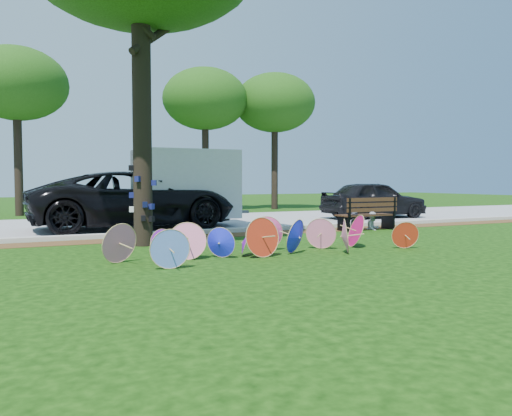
{
  "coord_description": "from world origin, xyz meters",
  "views": [
    {
      "loc": [
        -4.52,
        -8.56,
        1.53
      ],
      "look_at": [
        0.5,
        2.0,
        0.9
      ],
      "focal_mm": 35.0,
      "sensor_mm": 36.0,
      "label": 1
    }
  ],
  "objects_px": {
    "dark_pickup": "(374,200)",
    "person_right": "(373,212)",
    "cargo_trailer": "(186,184)",
    "person_left": "(355,212)",
    "black_van": "(135,200)",
    "park_bench": "(365,214)",
    "parasol_pile": "(262,237)"
  },
  "relations": [
    {
      "from": "cargo_trailer",
      "to": "black_van",
      "type": "bearing_deg",
      "value": 179.41
    },
    {
      "from": "park_bench",
      "to": "person_left",
      "type": "height_order",
      "value": "person_left"
    },
    {
      "from": "person_right",
      "to": "black_van",
      "type": "bearing_deg",
      "value": 145.03
    },
    {
      "from": "black_van",
      "to": "dark_pickup",
      "type": "bearing_deg",
      "value": -90.2
    },
    {
      "from": "parasol_pile",
      "to": "dark_pickup",
      "type": "relative_size",
      "value": 1.55
    },
    {
      "from": "parasol_pile",
      "to": "person_left",
      "type": "distance_m",
      "value": 5.93
    },
    {
      "from": "cargo_trailer",
      "to": "person_left",
      "type": "bearing_deg",
      "value": -37.68
    },
    {
      "from": "park_bench",
      "to": "dark_pickup",
      "type": "bearing_deg",
      "value": 47.89
    },
    {
      "from": "black_van",
      "to": "cargo_trailer",
      "type": "height_order",
      "value": "cargo_trailer"
    },
    {
      "from": "cargo_trailer",
      "to": "person_right",
      "type": "distance_m",
      "value": 6.23
    },
    {
      "from": "cargo_trailer",
      "to": "parasol_pile",
      "type": "bearing_deg",
      "value": -92.86
    },
    {
      "from": "park_bench",
      "to": "black_van",
      "type": "bearing_deg",
      "value": 149.53
    },
    {
      "from": "person_right",
      "to": "parasol_pile",
      "type": "bearing_deg",
      "value": -155.64
    },
    {
      "from": "cargo_trailer",
      "to": "park_bench",
      "type": "relative_size",
      "value": 1.67
    },
    {
      "from": "park_bench",
      "to": "person_left",
      "type": "bearing_deg",
      "value": 171.27
    },
    {
      "from": "park_bench",
      "to": "person_right",
      "type": "bearing_deg",
      "value": 7.53
    },
    {
      "from": "dark_pickup",
      "to": "cargo_trailer",
      "type": "relative_size",
      "value": 1.39
    },
    {
      "from": "parasol_pile",
      "to": "cargo_trailer",
      "type": "xyz_separation_m",
      "value": [
        0.55,
        6.92,
        1.07
      ]
    },
    {
      "from": "dark_pickup",
      "to": "person_right",
      "type": "relative_size",
      "value": 4.15
    },
    {
      "from": "dark_pickup",
      "to": "cargo_trailer",
      "type": "height_order",
      "value": "cargo_trailer"
    },
    {
      "from": "dark_pickup",
      "to": "person_right",
      "type": "bearing_deg",
      "value": 142.52
    },
    {
      "from": "park_bench",
      "to": "person_left",
      "type": "relative_size",
      "value": 1.68
    },
    {
      "from": "parasol_pile",
      "to": "person_right",
      "type": "xyz_separation_m",
      "value": [
        5.58,
        3.37,
        0.18
      ]
    },
    {
      "from": "black_van",
      "to": "person_left",
      "type": "height_order",
      "value": "black_van"
    },
    {
      "from": "black_van",
      "to": "cargo_trailer",
      "type": "distance_m",
      "value": 1.78
    },
    {
      "from": "park_bench",
      "to": "person_right",
      "type": "height_order",
      "value": "person_right"
    },
    {
      "from": "black_van",
      "to": "person_right",
      "type": "relative_size",
      "value": 6.07
    },
    {
      "from": "black_van",
      "to": "cargo_trailer",
      "type": "bearing_deg",
      "value": -94.3
    },
    {
      "from": "black_van",
      "to": "cargo_trailer",
      "type": "xyz_separation_m",
      "value": [
        1.7,
        -0.07,
        0.52
      ]
    },
    {
      "from": "person_right",
      "to": "cargo_trailer",
      "type": "bearing_deg",
      "value": 138.07
    },
    {
      "from": "dark_pickup",
      "to": "cargo_trailer",
      "type": "distance_m",
      "value": 8.26
    },
    {
      "from": "dark_pickup",
      "to": "person_left",
      "type": "height_order",
      "value": "dark_pickup"
    }
  ]
}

